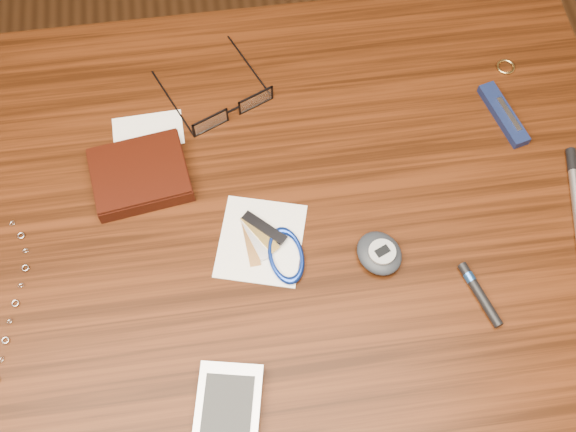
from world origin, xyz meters
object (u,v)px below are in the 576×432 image
(desk, at_px, (233,272))
(silver_pen, at_px, (575,192))
(pda_phone, at_px, (227,424))
(eyeglasses, at_px, (231,108))
(pocket_knife, at_px, (503,114))
(wallet_and_card, at_px, (140,174))
(notepad_keys, at_px, (273,248))
(pedometer, at_px, (379,253))

(desk, height_order, silver_pen, silver_pen)
(pda_phone, bearing_deg, desk, 84.53)
(desk, relative_size, eyeglasses, 6.39)
(desk, height_order, pocket_knife, pocket_knife)
(pda_phone, height_order, pocket_knife, pda_phone)
(desk, relative_size, pda_phone, 7.39)
(eyeglasses, relative_size, pocket_knife, 1.58)
(wallet_and_card, distance_m, notepad_keys, 0.19)
(eyeglasses, height_order, pedometer, eyeglasses)
(wallet_and_card, distance_m, eyeglasses, 0.14)
(wallet_and_card, xyz_separation_m, silver_pen, (0.52, -0.09, -0.01))
(eyeglasses, relative_size, pda_phone, 1.16)
(wallet_and_card, bearing_deg, pda_phone, -76.27)
(pda_phone, height_order, silver_pen, pda_phone)
(notepad_keys, bearing_deg, pocket_knife, 24.64)
(pda_phone, relative_size, silver_pen, 0.95)
(eyeglasses, distance_m, pocket_knife, 0.35)
(eyeglasses, height_order, pocket_knife, eyeglasses)
(notepad_keys, bearing_deg, wallet_and_card, 142.23)
(desk, relative_size, pedometer, 13.89)
(pocket_knife, bearing_deg, wallet_and_card, -176.39)
(desk, height_order, pedometer, pedometer)
(desk, xyz_separation_m, wallet_and_card, (-0.10, 0.10, 0.11))
(pocket_knife, bearing_deg, silver_pen, -65.15)
(wallet_and_card, height_order, pocket_knife, wallet_and_card)
(wallet_and_card, xyz_separation_m, notepad_keys, (0.15, -0.11, -0.01))
(pda_phone, relative_size, pocket_knife, 1.37)
(pedometer, height_order, notepad_keys, pedometer)
(desk, xyz_separation_m, pocket_knife, (0.37, 0.12, 0.11))
(wallet_and_card, relative_size, pedometer, 2.10)
(pda_phone, distance_m, silver_pen, 0.49)
(pedometer, bearing_deg, pocket_knife, 41.22)
(pocket_knife, distance_m, silver_pen, 0.13)
(desk, height_order, notepad_keys, notepad_keys)
(pda_phone, xyz_separation_m, silver_pen, (0.44, 0.22, -0.00))
(pedometer, height_order, silver_pen, pedometer)
(pda_phone, height_order, pedometer, pedometer)
(desk, bearing_deg, eyeglasses, 82.78)
(desk, bearing_deg, silver_pen, 0.40)
(wallet_and_card, bearing_deg, desk, -44.82)
(pedometer, xyz_separation_m, pocket_knife, (0.19, 0.17, -0.00))
(desk, bearing_deg, pda_phone, -95.47)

